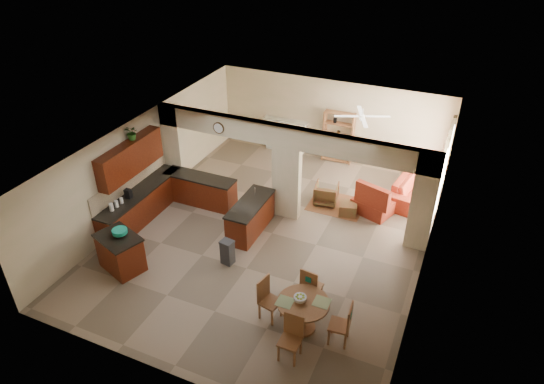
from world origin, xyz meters
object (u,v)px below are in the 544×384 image
at_px(sofa, 417,186).
at_px(armchair, 326,194).
at_px(kitchen_island, 121,252).
at_px(dining_table, 303,311).

distance_m(sofa, armchair, 2.84).
height_order(kitchen_island, sofa, kitchen_island).
distance_m(kitchen_island, armchair, 6.14).
bearing_deg(sofa, dining_table, 177.04).
xyz_separation_m(kitchen_island, dining_table, (4.80, -0.06, 0.02)).
xyz_separation_m(kitchen_island, sofa, (6.14, 6.35, -0.10)).
relative_size(sofa, armchair, 3.72).
bearing_deg(sofa, kitchen_island, 144.78).
bearing_deg(dining_table, kitchen_island, 179.34).
xyz_separation_m(sofa, armchair, (-2.44, -1.45, -0.06)).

